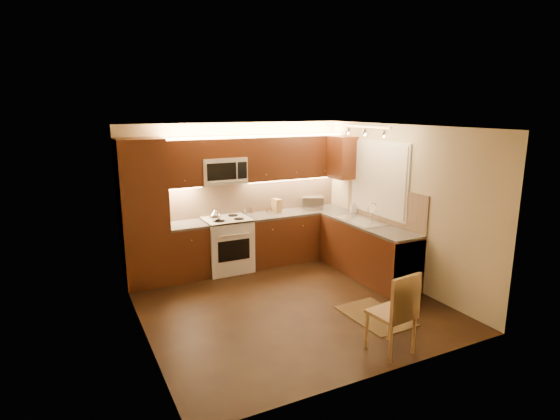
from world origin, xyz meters
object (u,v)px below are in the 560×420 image
stove (227,244)px  knife_block (277,206)px  sink (363,217)px  kettle (215,215)px  microwave (222,170)px  soap_bottle (353,206)px  toaster_oven (312,203)px  dining_chair (391,312)px

stove → knife_block: 1.16m
sink → kettle: bearing=155.2°
microwave → soap_bottle: microwave is taller
toaster_oven → soap_bottle: bearing=-24.2°
microwave → toaster_oven: 1.86m
sink → kettle: kettle is taller
toaster_oven → knife_block: size_ratio=1.61×
kettle → toaster_oven: 1.96m
kettle → microwave: bearing=26.1°
microwave → knife_block: bearing=-0.9°
stove → kettle: kettle is taller
microwave → knife_block: microwave is taller
toaster_oven → soap_bottle: size_ratio=1.81×
stove → sink: (2.00, -1.12, 0.52)m
soap_bottle → microwave: bearing=-177.4°
stove → microwave: microwave is taller
knife_block → dining_chair: bearing=-102.2°
kettle → dining_chair: size_ratio=0.22×
soap_bottle → dining_chair: soap_bottle is taller
soap_bottle → dining_chair: size_ratio=0.22×
toaster_oven → dining_chair: toaster_oven is taller
knife_block → soap_bottle: (1.24, -0.63, -0.01)m
stove → sink: size_ratio=1.07×
stove → microwave: size_ratio=1.21×
kettle → toaster_oven: toaster_oven is taller
microwave → knife_block: 1.22m
sink → soap_bottle: soap_bottle is taller
stove → knife_block: (1.00, 0.12, 0.56)m
microwave → kettle: bearing=-134.6°
microwave → sink: size_ratio=0.88×
microwave → stove: bearing=-90.0°
sink → toaster_oven: toaster_oven is taller
knife_block → dining_chair: (-0.25, -3.46, -0.53)m
stove → microwave: 1.27m
sink → kettle: 2.45m
toaster_oven → microwave: bearing=-158.1°
microwave → sink: bearing=-32.2°
kettle → stove: bearing=3.7°
toaster_oven → soap_bottle: 0.78m
knife_block → soap_bottle: bearing=-35.1°
sink → dining_chair: size_ratio=0.88×
toaster_oven → dining_chair: bearing=-81.8°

